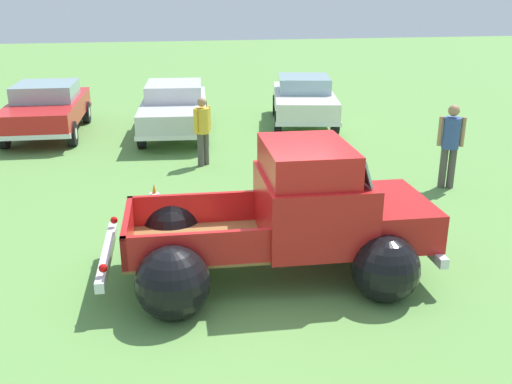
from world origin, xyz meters
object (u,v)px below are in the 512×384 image
Objects in this scene: spectator_1 at (450,141)px; spectator_0 at (203,128)px; show_car_0 at (47,107)px; lane_cone_0 at (155,201)px; vintage_pickup_truck at (294,223)px; show_car_1 at (175,107)px; show_car_2 at (304,98)px.

spectator_0 is at bearing -97.54° from spectator_1.
spectator_1 is at bearing 20.97° from spectator_0.
lane_cone_0 is at bearing 24.43° from show_car_0.
vintage_pickup_truck is 2.69× the size of spectator_1.
show_car_1 is 3.97m from show_car_2.
vintage_pickup_truck is 10.59m from show_car_0.
lane_cone_0 is (-1.94, 2.51, -0.45)m from vintage_pickup_truck.
vintage_pickup_truck reaches higher than lane_cone_0.
vintage_pickup_truck is 1.06× the size of show_car_2.
show_car_1 is at bearing 100.19° from vintage_pickup_truck.
spectator_1 reaches higher than show_car_1.
spectator_1 is at bearing 39.26° from vintage_pickup_truck.
show_car_2 is 2.76× the size of spectator_0.
vintage_pickup_truck is at bearing 13.06° from show_car_1.
lane_cone_0 is at bearing -62.30° from spectator_0.
lane_cone_0 is (-1.18, -3.08, -0.59)m from spectator_0.
spectator_0 is (4.03, -3.85, 0.12)m from show_car_0.
spectator_0 reaches higher than show_car_0.
spectator_1 is 6.06m from lane_cone_0.
vintage_pickup_truck is at bearing 28.97° from show_car_0.
show_car_2 is at bearing 56.19° from lane_cone_0.
lane_cone_0 is at bearing -64.60° from spectator_1.
spectator_0 is at bearing 48.34° from show_car_0.
vintage_pickup_truck is 1.00× the size of show_car_1.
spectator_1 reaches higher than show_car_0.
show_car_0 is 10.91m from spectator_1.
show_car_0 is 7.11× the size of lane_cone_0.
spectator_0 is at bearing 13.46° from show_car_1.
show_car_2 is at bearing 103.32° from show_car_1.
show_car_1 is 2.95× the size of spectator_0.
spectator_1 is (8.85, -6.38, 0.21)m from show_car_0.
show_car_1 is 1.07× the size of show_car_2.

